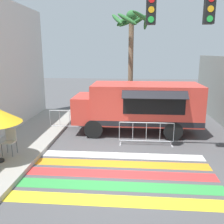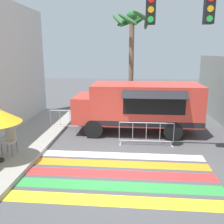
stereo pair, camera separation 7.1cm
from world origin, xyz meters
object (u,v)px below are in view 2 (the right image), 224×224
object	(u,v)px
barricade_front	(146,134)
barricade_side	(70,120)
traffic_signal_pole	(209,36)
palm_tree	(132,39)
food_truck	(136,104)
folding_chair	(10,139)

from	to	relation	value
barricade_front	barricade_side	size ratio (longest dim) A/B	1.13
traffic_signal_pole	barricade_front	size ratio (longest dim) A/B	2.65
palm_tree	food_truck	bearing A→B (deg)	-84.31
food_truck	folding_chair	bearing A→B (deg)	-142.58
food_truck	traffic_signal_pole	distance (m)	4.93
food_truck	folding_chair	size ratio (longest dim) A/B	6.27
folding_chair	barricade_front	size ratio (longest dim) A/B	0.41
traffic_signal_pole	barricade_front	distance (m)	4.54
barricade_front	palm_tree	distance (m)	6.41
folding_chair	food_truck	bearing A→B (deg)	42.15
traffic_signal_pole	palm_tree	bearing A→B (deg)	113.15
barricade_side	palm_tree	bearing A→B (deg)	43.56
traffic_signal_pole	folding_chair	distance (m)	7.94
folding_chair	barricade_side	size ratio (longest dim) A/B	0.47
food_truck	traffic_signal_pole	world-z (taller)	traffic_signal_pole
barricade_front	barricade_side	world-z (taller)	same
traffic_signal_pole	folding_chair	world-z (taller)	traffic_signal_pole
barricade_side	palm_tree	xyz separation A→B (m)	(3.08, 2.92, 4.16)
folding_chair	palm_tree	world-z (taller)	palm_tree
traffic_signal_pole	palm_tree	distance (m)	6.69
traffic_signal_pole	barricade_side	size ratio (longest dim) A/B	3.00
food_truck	folding_chair	distance (m)	5.95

